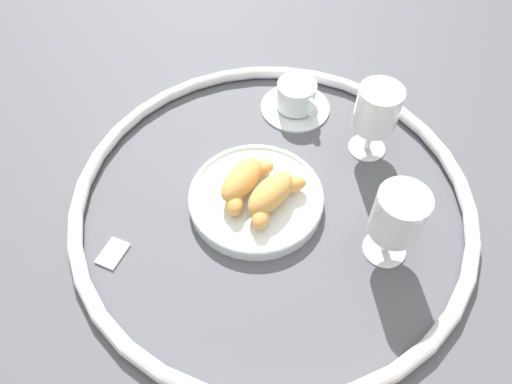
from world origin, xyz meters
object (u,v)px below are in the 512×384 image
object	(u,v)px
pastry_plate	(256,198)
croissant_large	(243,181)
juice_glass_left	(377,110)
juice_glass_right	(398,217)
sugar_packet	(112,253)
coffee_cup_near	(296,99)
croissant_small	(272,195)

from	to	relation	value
pastry_plate	croissant_large	xyz separation A→B (m)	(0.01, -0.02, 0.03)
juice_glass_left	juice_glass_right	xyz separation A→B (m)	(0.14, 0.16, -0.00)
sugar_packet	pastry_plate	bearing A→B (deg)	137.41
coffee_cup_near	juice_glass_right	xyz separation A→B (m)	(0.11, 0.33, 0.07)
croissant_small	sugar_packet	bearing A→B (deg)	-21.23
croissant_large	juice_glass_right	distance (m)	0.25
croissant_small	croissant_large	bearing A→B (deg)	-70.52
juice_glass_right	sugar_packet	bearing A→B (deg)	-38.53
juice_glass_left	sugar_packet	distance (m)	0.49
pastry_plate	juice_glass_right	bearing A→B (deg)	116.10
coffee_cup_near	juice_glass_left	world-z (taller)	juice_glass_left
pastry_plate	croissant_small	distance (m)	0.04
sugar_packet	juice_glass_left	bearing A→B (deg)	141.01
croissant_large	sugar_packet	size ratio (longest dim) A/B	2.59
juice_glass_right	juice_glass_left	bearing A→B (deg)	-130.26
pastry_plate	juice_glass_right	distance (m)	0.24
pastry_plate	coffee_cup_near	distance (m)	0.24
croissant_small	juice_glass_right	world-z (taller)	juice_glass_right
pastry_plate	juice_glass_left	xyz separation A→B (m)	(-0.24, 0.04, 0.08)
croissant_small	coffee_cup_near	world-z (taller)	croissant_small
croissant_small	coffee_cup_near	distance (m)	0.25
coffee_cup_near	sugar_packet	world-z (taller)	coffee_cup_near
croissant_large	juice_glass_left	distance (m)	0.26
pastry_plate	coffee_cup_near	size ratio (longest dim) A/B	1.67
coffee_cup_near	juice_glass_right	distance (m)	0.35
pastry_plate	sugar_packet	world-z (taller)	pastry_plate
croissant_large	pastry_plate	bearing A→B (deg)	110.10
croissant_large	coffee_cup_near	xyz separation A→B (m)	(-0.22, -0.10, -0.02)
croissant_small	juice_glass_right	xyz separation A→B (m)	(-0.09, 0.17, 0.05)
coffee_cup_near	sugar_packet	xyz separation A→B (m)	(0.44, 0.06, -0.02)
pastry_plate	croissant_small	world-z (taller)	croissant_small
coffee_cup_near	juice_glass_right	bearing A→B (deg)	71.56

